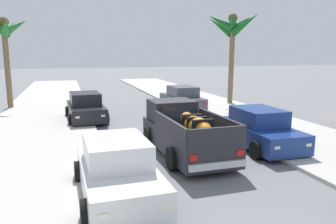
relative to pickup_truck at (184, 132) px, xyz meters
The scene contains 11 objects.
sidewalk_left 6.70m from the pickup_truck, 143.71° to the left, with size 5.14×60.00×0.12m, color beige.
sidewalk_right 6.75m from the pickup_truck, 35.98° to the left, with size 5.14×60.00×0.12m, color beige.
curb_left 5.81m from the pickup_truck, 136.79° to the left, with size 0.16×60.00×0.10m, color silver.
curb_right 5.85m from the pickup_truck, 42.80° to the left, with size 0.16×60.00×0.10m, color silver.
pickup_truck is the anchor object (origin of this frame).
car_right_near 9.66m from the pickup_truck, 70.98° to the left, with size 2.12×4.30×1.54m.
car_left_mid 4.21m from the pickup_truck, 133.87° to the right, with size 2.09×4.29×1.54m.
car_right_mid 3.11m from the pickup_truck, ahead, with size 2.06×4.28×1.54m.
car_left_far 7.91m from the pickup_truck, 113.22° to the left, with size 2.18×4.33×1.54m.
palm_tree_left_mid 13.13m from the pickup_truck, 54.99° to the left, with size 3.28×4.17×6.40m.
palm_tree_right_mid 15.32m from the pickup_truck, 121.38° to the left, with size 2.94×3.15×5.98m.
Camera 1 is at (-4.07, -3.10, 3.69)m, focal length 35.41 mm.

